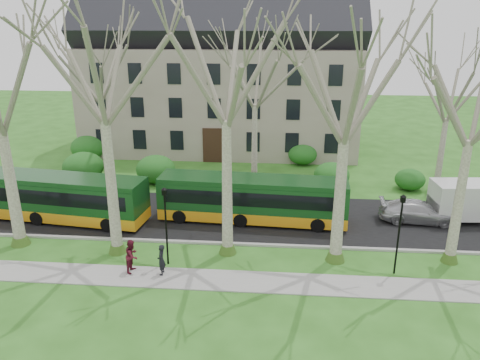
% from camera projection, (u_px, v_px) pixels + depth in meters
% --- Properties ---
extents(ground, '(120.00, 120.00, 0.00)m').
position_uv_depth(ground, '(279.00, 259.00, 25.84)').
color(ground, '#2A5D1A').
rests_on(ground, ground).
extents(sidewalk, '(70.00, 2.00, 0.06)m').
position_uv_depth(sidewalk, '(279.00, 283.00, 23.48)').
color(sidewalk, gray).
rests_on(sidewalk, ground).
extents(road, '(80.00, 8.00, 0.06)m').
position_uv_depth(road, '(279.00, 219.00, 31.01)').
color(road, black).
rests_on(road, ground).
extents(curb, '(80.00, 0.25, 0.14)m').
position_uv_depth(curb, '(279.00, 246.00, 27.23)').
color(curb, '#A5A39E').
rests_on(curb, ground).
extents(building, '(26.50, 12.20, 16.00)m').
position_uv_depth(building, '(222.00, 67.00, 46.26)').
color(building, gray).
rests_on(building, ground).
extents(tree_row_verge, '(49.00, 7.00, 14.00)m').
position_uv_depth(tree_row_verge, '(283.00, 134.00, 23.83)').
color(tree_row_verge, gray).
rests_on(tree_row_verge, ground).
extents(tree_row_far, '(33.00, 7.00, 12.00)m').
position_uv_depth(tree_row_far, '(264.00, 113.00, 34.33)').
color(tree_row_far, gray).
rests_on(tree_row_far, ground).
extents(lamp_row, '(36.22, 0.22, 4.30)m').
position_uv_depth(lamp_row, '(280.00, 224.00, 24.05)').
color(lamp_row, black).
rests_on(lamp_row, ground).
extents(hedges, '(30.60, 8.60, 2.00)m').
position_uv_depth(hedges, '(224.00, 165.00, 39.06)').
color(hedges, '#1A5B1D').
rests_on(hedges, ground).
extents(bus_lead, '(12.50, 4.07, 3.07)m').
position_uv_depth(bus_lead, '(54.00, 197.00, 30.45)').
color(bus_lead, '#113E17').
rests_on(bus_lead, road).
extents(bus_follow, '(12.19, 3.28, 3.01)m').
position_uv_depth(bus_follow, '(252.00, 199.00, 30.20)').
color(bus_follow, '#113E17').
rests_on(bus_follow, road).
extents(sedan, '(4.94, 2.30, 1.40)m').
position_uv_depth(sedan, '(418.00, 211.00, 30.28)').
color(sedan, '#B0B0B5').
rests_on(sedan, road).
extents(van_a, '(6.12, 2.65, 2.60)m').
position_uv_depth(van_a, '(479.00, 202.00, 30.25)').
color(van_a, silver).
rests_on(van_a, road).
extents(pedestrian_a, '(0.41, 0.61, 1.65)m').
position_uv_depth(pedestrian_a, '(161.00, 260.00, 23.97)').
color(pedestrian_a, black).
rests_on(pedestrian_a, sidewalk).
extents(pedestrian_b, '(0.79, 0.95, 1.78)m').
position_uv_depth(pedestrian_b, '(132.00, 256.00, 24.25)').
color(pedestrian_b, '#511221').
rests_on(pedestrian_b, sidewalk).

